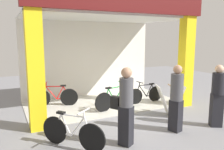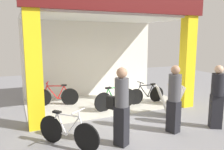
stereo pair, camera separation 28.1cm
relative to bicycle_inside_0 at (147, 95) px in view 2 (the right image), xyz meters
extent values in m
plane|color=gray|center=(-1.42, -0.83, -0.32)|extent=(18.71, 18.71, 0.00)
cube|color=beige|center=(-1.42, 0.61, -0.31)|extent=(5.36, 2.86, 0.02)
cube|color=silver|center=(-1.42, 2.04, 1.21)|extent=(5.36, 0.12, 3.06)
cube|color=yellow|center=(-3.89, -0.83, 1.21)|extent=(0.41, 0.36, 3.06)
cube|color=yellow|center=(1.06, -0.83, 1.21)|extent=(0.41, 0.36, 3.06)
cube|color=#591414|center=(-1.42, -0.98, 3.06)|extent=(5.56, 0.20, 0.65)
cube|color=silver|center=(-1.42, 0.61, 2.70)|extent=(5.36, 2.86, 0.06)
cylinder|color=black|center=(0.44, 0.01, -0.03)|extent=(0.58, 0.05, 0.58)
cylinder|color=black|center=(-0.45, -0.01, -0.03)|extent=(0.58, 0.05, 0.58)
cylinder|color=black|center=(0.23, 0.00, -0.06)|extent=(0.39, 0.04, 0.07)
cylinder|color=black|center=(0.15, 0.00, 0.13)|extent=(0.25, 0.04, 0.43)
cylinder|color=black|center=(-0.13, 0.00, 0.14)|extent=(0.35, 0.04, 0.45)
cylinder|color=black|center=(-0.01, 0.00, 0.35)|extent=(0.55, 0.04, 0.05)
cylinder|color=black|center=(0.34, 0.01, 0.15)|extent=(0.19, 0.03, 0.39)
cylinder|color=black|center=(-0.36, -0.01, 0.16)|extent=(0.17, 0.03, 0.40)
cylinder|color=black|center=(-0.28, -0.01, 0.41)|extent=(0.05, 0.03, 0.12)
cylinder|color=black|center=(-0.27, 0.00, 0.47)|extent=(0.04, 0.40, 0.03)
cube|color=black|center=(0.26, 0.00, 0.37)|extent=(0.18, 0.09, 0.04)
cylinder|color=black|center=(-2.61, 0.86, -0.02)|extent=(0.59, 0.22, 0.61)
cylinder|color=black|center=(-3.50, 1.15, -0.02)|extent=(0.59, 0.22, 0.61)
cylinder|color=red|center=(-2.82, 0.93, -0.04)|extent=(0.40, 0.16, 0.08)
cylinder|color=red|center=(-2.90, 0.96, 0.16)|extent=(0.26, 0.11, 0.46)
cylinder|color=red|center=(-3.18, 1.04, 0.16)|extent=(0.37, 0.14, 0.48)
cylinder|color=red|center=(-3.06, 1.01, 0.38)|extent=(0.57, 0.21, 0.05)
cylinder|color=red|center=(-2.71, 0.89, 0.18)|extent=(0.20, 0.09, 0.41)
cylinder|color=red|center=(-3.41, 1.12, 0.19)|extent=(0.18, 0.09, 0.42)
cylinder|color=red|center=(-3.33, 1.09, 0.45)|extent=(0.06, 0.05, 0.13)
cylinder|color=red|center=(-3.32, 1.09, 0.51)|extent=(0.16, 0.41, 0.03)
cube|color=black|center=(-2.79, 0.92, 0.40)|extent=(0.20, 0.14, 0.05)
cylinder|color=black|center=(-1.80, -0.28, 0.00)|extent=(0.63, 0.17, 0.64)
cylinder|color=black|center=(-0.84, -0.09, 0.00)|extent=(0.63, 0.17, 0.64)
cylinder|color=#198C33|center=(-1.58, -0.24, -0.03)|extent=(0.43, 0.12, 0.08)
cylinder|color=#198C33|center=(-1.49, -0.22, 0.18)|extent=(0.28, 0.09, 0.48)
cylinder|color=#198C33|center=(-1.19, -0.16, 0.19)|extent=(0.39, 0.11, 0.50)
cylinder|color=#198C33|center=(-1.31, -0.19, 0.42)|extent=(0.61, 0.15, 0.05)
cylinder|color=#198C33|center=(-1.70, -0.26, 0.20)|extent=(0.21, 0.07, 0.43)
cylinder|color=#198C33|center=(-0.93, -0.11, 0.21)|extent=(0.19, 0.07, 0.44)
cylinder|color=#198C33|center=(-1.02, -0.13, 0.49)|extent=(0.06, 0.04, 0.13)
cylinder|color=#198C33|center=(-1.03, -0.13, 0.56)|extent=(0.12, 0.44, 0.03)
cube|color=black|center=(-1.61, -0.25, 0.44)|extent=(0.21, 0.13, 0.05)
cylinder|color=black|center=(-3.67, -1.82, -0.01)|extent=(0.42, 0.52, 0.62)
cylinder|color=black|center=(-3.07, -2.57, -0.01)|extent=(0.42, 0.52, 0.62)
cylinder|color=white|center=(-3.53, -1.99, -0.03)|extent=(0.29, 0.35, 0.08)
cylinder|color=white|center=(-3.48, -2.06, 0.17)|extent=(0.20, 0.23, 0.47)
cylinder|color=white|center=(-3.29, -2.30, 0.18)|extent=(0.26, 0.32, 0.49)
cylinder|color=white|center=(-3.37, -2.20, 0.40)|extent=(0.40, 0.49, 0.05)
cylinder|color=white|center=(-3.61, -1.90, 0.19)|extent=(0.15, 0.18, 0.42)
cylinder|color=white|center=(-3.13, -2.50, 0.20)|extent=(0.14, 0.17, 0.43)
cylinder|color=white|center=(-3.19, -2.43, 0.47)|extent=(0.06, 0.06, 0.13)
cylinder|color=white|center=(-3.19, -2.42, 0.54)|extent=(0.36, 0.29, 0.03)
cube|color=black|center=(-3.55, -1.97, 0.42)|extent=(0.19, 0.21, 0.05)
cube|color=silver|center=(-0.31, -1.39, 0.14)|extent=(0.56, 0.59, 0.94)
cube|color=silver|center=(0.05, -1.54, 0.14)|extent=(0.56, 0.59, 0.94)
cylinder|color=olive|center=(-0.13, -1.47, 0.61)|extent=(0.21, 0.44, 0.03)
cube|color=black|center=(-0.76, -2.45, 0.08)|extent=(0.31, 0.33, 0.81)
cylinder|color=#4C4C51|center=(-0.76, -2.45, 0.82)|extent=(0.38, 0.38, 0.66)
sphere|color=tan|center=(-0.76, -2.45, 1.26)|extent=(0.22, 0.22, 0.22)
cube|color=black|center=(0.43, -2.68, 0.12)|extent=(0.37, 0.35, 0.88)
cylinder|color=black|center=(0.43, -2.68, 0.85)|extent=(0.43, 0.43, 0.56)
sphere|color=#D8AD8C|center=(0.43, -2.68, 1.24)|extent=(0.22, 0.22, 0.22)
cube|color=black|center=(-2.27, -2.58, 0.12)|extent=(0.34, 0.36, 0.89)
cylinder|color=#4C4C51|center=(-2.27, -2.58, 0.88)|extent=(0.41, 0.41, 0.62)
sphere|color=tan|center=(-2.27, -2.58, 1.30)|extent=(0.23, 0.23, 0.23)
cube|color=black|center=(-2.41, -2.34, 0.61)|extent=(0.21, 0.24, 0.28)
camera|label=1|loc=(-4.62, -6.71, 2.02)|focal=36.49mm
camera|label=2|loc=(-4.37, -6.83, 2.02)|focal=36.49mm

